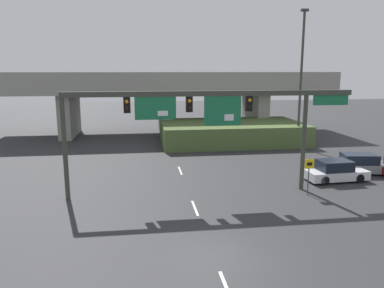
% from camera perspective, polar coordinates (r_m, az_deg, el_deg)
% --- Properties ---
extents(ground_plane, '(160.00, 160.00, 0.00)m').
position_cam_1_polar(ground_plane, '(16.35, 3.49, -17.00)').
color(ground_plane, '#2D2D30').
extents(lane_markings, '(0.14, 34.85, 0.01)m').
position_cam_1_polar(lane_markings, '(29.27, -1.81, -4.08)').
color(lane_markings, silver).
rests_on(lane_markings, ground).
extents(signal_gantry, '(17.95, 0.44, 6.48)m').
position_cam_1_polar(signal_gantry, '(22.90, 1.95, 5.14)').
color(signal_gantry, '#383D33').
rests_on(signal_gantry, ground).
extents(speed_limit_sign, '(0.60, 0.11, 2.35)m').
position_cam_1_polar(speed_limit_sign, '(24.44, 17.39, -3.97)').
color(speed_limit_sign, '#4C4C4C').
rests_on(speed_limit_sign, ground).
extents(highway_light_pole_near, '(0.70, 0.36, 13.43)m').
position_cam_1_polar(highway_light_pole_near, '(38.88, 16.29, 9.85)').
color(highway_light_pole_near, '#383D33').
rests_on(highway_light_pole_near, ground).
extents(overpass_bridge, '(40.05, 9.18, 7.49)m').
position_cam_1_polar(overpass_bridge, '(45.77, -4.14, 7.96)').
color(overpass_bridge, gray).
rests_on(overpass_bridge, ground).
extents(grass_embankment, '(15.03, 8.90, 2.17)m').
position_cam_1_polar(grass_embankment, '(40.72, 5.99, 1.78)').
color(grass_embankment, '#4C6033').
rests_on(grass_embankment, ground).
extents(parked_sedan_near_right, '(4.39, 2.06, 1.49)m').
position_cam_1_polar(parked_sedan_near_right, '(28.37, 21.00, -3.91)').
color(parked_sedan_near_right, silver).
rests_on(parked_sedan_near_right, ground).
extents(parked_sedan_mid_right, '(4.99, 2.52, 1.50)m').
position_cam_1_polar(parked_sedan_mid_right, '(31.15, 24.30, -2.84)').
color(parked_sedan_mid_right, gray).
rests_on(parked_sedan_mid_right, ground).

